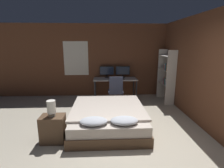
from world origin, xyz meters
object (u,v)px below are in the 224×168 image
at_px(bed, 108,117).
at_px(office_chair, 116,93).
at_px(desk, 115,81).
at_px(computer_mouse, 124,79).
at_px(nightstand, 53,129).
at_px(monitor_right, 123,71).
at_px(monitor_left, 107,71).
at_px(bedside_lamp, 51,107).
at_px(bookshelf, 167,74).
at_px(keyboard, 116,80).

distance_m(bed, office_chair, 1.65).
xyz_separation_m(desk, office_chair, (-0.03, -0.70, -0.27)).
bearing_deg(computer_mouse, office_chair, -123.57).
height_order(nightstand, office_chair, office_chair).
height_order(bed, monitor_right, monitor_right).
xyz_separation_m(monitor_left, monitor_right, (0.61, 0.00, 0.00)).
relative_size(computer_mouse, office_chair, 0.07).
bearing_deg(office_chair, desk, 87.73).
height_order(bedside_lamp, monitor_right, monitor_right).
xyz_separation_m(monitor_right, bookshelf, (1.43, -0.76, 0.01)).
relative_size(bed, bookshelf, 1.14).
distance_m(monitor_right, computer_mouse, 0.50).
relative_size(bedside_lamp, monitor_right, 0.61).
bearing_deg(office_chair, bookshelf, 5.39).
xyz_separation_m(desk, monitor_right, (0.30, 0.23, 0.33)).
height_order(nightstand, keyboard, keyboard).
height_order(monitor_left, bookshelf, bookshelf).
relative_size(bedside_lamp, computer_mouse, 4.63).
relative_size(bedside_lamp, bookshelf, 0.18).
distance_m(keyboard, bookshelf, 1.78).
height_order(monitor_right, keyboard, monitor_right).
height_order(nightstand, bedside_lamp, bedside_lamp).
distance_m(desk, computer_mouse, 0.38).
xyz_separation_m(nightstand, keyboard, (1.47, 2.71, 0.46)).
xyz_separation_m(nightstand, desk, (1.47, 2.93, 0.37)).
bearing_deg(computer_mouse, monitor_right, 88.20).
distance_m(nightstand, desk, 3.30).
bearing_deg(bed, nightstand, -151.76).
bearing_deg(monitor_left, bedside_lamp, -110.33).
height_order(computer_mouse, office_chair, office_chair).
height_order(bed, office_chair, office_chair).
relative_size(monitor_left, bookshelf, 0.30).
bearing_deg(bedside_lamp, bookshelf, 36.77).
bearing_deg(computer_mouse, nightstand, -123.02).
height_order(keyboard, bookshelf, bookshelf).
bearing_deg(bedside_lamp, computer_mouse, 56.98).
bearing_deg(monitor_right, computer_mouse, -91.80).
height_order(bedside_lamp, computer_mouse, bedside_lamp).
distance_m(bed, computer_mouse, 2.24).
bearing_deg(monitor_right, bed, -103.92).
bearing_deg(monitor_left, monitor_right, 0.00).
height_order(bed, keyboard, keyboard).
bearing_deg(nightstand, monitor_right, 60.65).
bearing_deg(monitor_left, bookshelf, -20.37).
xyz_separation_m(nightstand, monitor_right, (1.77, 3.16, 0.70)).
relative_size(bed, monitor_right, 3.83).
bearing_deg(computer_mouse, bed, -106.39).
xyz_separation_m(desk, keyboard, (0.00, -0.22, 0.09)).
bearing_deg(keyboard, bed, -98.88).
relative_size(monitor_left, computer_mouse, 7.60).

